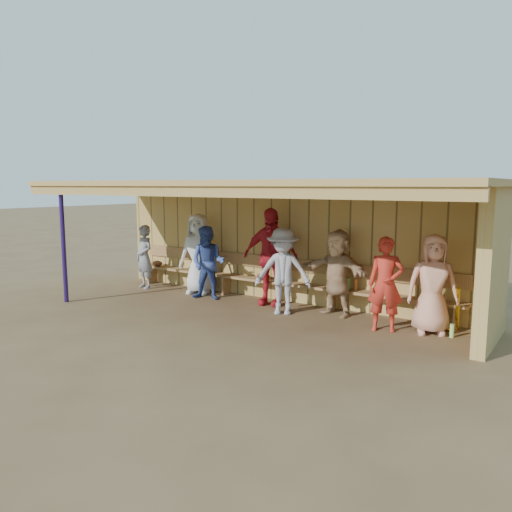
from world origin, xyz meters
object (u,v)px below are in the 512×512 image
(player_b, at_px, (199,254))
(player_f, at_px, (337,272))
(player_d, at_px, (270,257))
(player_h, at_px, (433,284))
(player_g, at_px, (386,284))
(bench, at_px, (277,276))
(player_c, at_px, (208,263))
(player_a, at_px, (144,257))
(player_e, at_px, (283,271))

(player_b, xyz_separation_m, player_f, (3.37, -0.00, -0.09))
(player_d, distance_m, player_h, 3.27)
(player_h, bearing_deg, player_g, 177.64)
(player_g, bearing_deg, bench, 144.72)
(player_b, xyz_separation_m, player_h, (5.16, -0.20, -0.08))
(player_b, height_order, player_d, player_d)
(player_f, relative_size, player_h, 0.99)
(player_b, height_order, player_h, player_b)
(player_h, bearing_deg, player_c, 157.26)
(player_g, bearing_deg, player_h, 3.59)
(player_c, bearing_deg, player_b, 130.45)
(player_f, relative_size, bench, 0.21)
(player_d, height_order, bench, player_d)
(player_a, distance_m, player_b, 1.47)
(player_e, bearing_deg, player_f, 5.04)
(player_a, height_order, player_b, player_b)
(player_a, height_order, player_d, player_d)
(player_a, xyz_separation_m, bench, (3.30, 0.58, -0.22))
(player_f, bearing_deg, player_g, -10.10)
(player_a, bearing_deg, player_b, 25.49)
(player_b, xyz_separation_m, bench, (1.86, 0.31, -0.37))
(player_g, bearing_deg, player_e, 161.85)
(player_f, xyz_separation_m, bench, (-1.51, 0.31, -0.28))
(player_f, bearing_deg, player_h, 6.92)
(player_b, relative_size, player_h, 1.10)
(player_e, bearing_deg, player_b, 144.54)
(player_b, height_order, player_f, player_b)
(player_b, relative_size, player_g, 1.14)
(player_a, xyz_separation_m, player_e, (3.94, -0.22, 0.07))
(player_b, bearing_deg, player_a, 175.69)
(player_g, bearing_deg, player_b, 155.34)
(player_e, relative_size, player_g, 1.03)
(player_b, distance_m, player_d, 1.90)
(player_h, relative_size, bench, 0.22)
(player_d, height_order, player_g, player_d)
(player_e, distance_m, bench, 1.06)
(player_c, distance_m, player_h, 4.62)
(player_a, distance_m, player_f, 4.82)
(player_f, distance_m, player_g, 1.20)
(player_d, bearing_deg, player_c, -176.53)
(player_a, relative_size, player_c, 0.95)
(player_g, bearing_deg, player_c, 159.46)
(player_b, relative_size, player_e, 1.10)
(player_c, relative_size, player_g, 0.99)
(player_b, distance_m, player_h, 5.17)
(player_c, distance_m, bench, 1.49)
(player_h, bearing_deg, player_d, 151.95)
(player_c, height_order, player_f, player_f)
(player_d, bearing_deg, player_b, 169.19)
(player_e, xyz_separation_m, bench, (-0.63, 0.80, -0.29))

